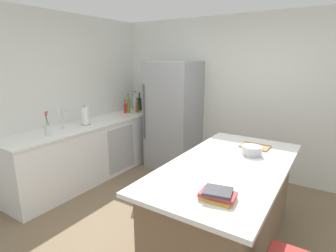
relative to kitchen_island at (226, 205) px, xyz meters
name	(u,v)px	position (x,y,z in m)	size (l,w,h in m)	color
ground_plane	(179,245)	(-0.40, -0.28, -0.46)	(7.20, 7.20, 0.00)	#7A664C
wall_rear	(250,98)	(-0.40, 1.97, 0.84)	(6.00, 0.10, 2.60)	silver
wall_left	(31,103)	(-2.85, -0.28, 0.84)	(0.10, 6.00, 2.60)	silver
counter_run_left	(92,150)	(-2.47, 0.43, 0.00)	(0.68, 2.82, 0.92)	white
kitchen_island	(226,205)	(0.00, 0.00, 0.00)	(1.04, 2.06, 0.91)	#7A6047
refrigerator	(174,116)	(-1.59, 1.55, 0.47)	(0.81, 0.77, 1.87)	#93969B
sink_faucet	(63,118)	(-2.52, -0.02, 0.61)	(0.15, 0.05, 0.30)	silver
flower_vase	(48,128)	(-2.40, -0.35, 0.56)	(0.08, 0.08, 0.33)	silver
paper_towel_roll	(85,116)	(-2.43, 0.31, 0.59)	(0.14, 0.14, 0.31)	gray
wine_bottle	(140,103)	(-2.49, 1.72, 0.59)	(0.07, 0.07, 0.35)	#19381E
soda_bottle	(135,103)	(-2.52, 1.62, 0.61)	(0.08, 0.08, 0.38)	silver
vinegar_bottle	(137,107)	(-2.41, 1.54, 0.56)	(0.05, 0.05, 0.26)	#994C23
olive_oil_bottle	(128,105)	(-2.53, 1.44, 0.59)	(0.06, 0.06, 0.34)	olive
hot_sauce_bottle	(125,108)	(-2.54, 1.35, 0.55)	(0.05, 0.05, 0.25)	red
cookbook_stack	(218,195)	(0.17, -0.70, 0.49)	(0.27, 0.21, 0.07)	gold
mixing_bowl	(252,151)	(0.12, 0.37, 0.50)	(0.21, 0.21, 0.10)	#B2B5BA
cutting_board	(255,146)	(0.07, 0.65, 0.46)	(0.33, 0.23, 0.02)	#9E7042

